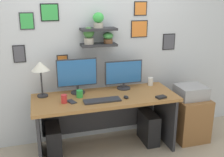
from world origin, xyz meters
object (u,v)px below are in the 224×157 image
at_px(scissors_tray, 161,97).
at_px(pen_cup, 64,99).
at_px(desk, 104,110).
at_px(water_cup, 150,81).
at_px(monitor_right, 124,74).
at_px(computer_mouse, 126,97).
at_px(cell_phone, 72,102).
at_px(keyboard, 102,100).
at_px(printer, 191,92).
at_px(drawer_cabinet, 189,118).
at_px(computer_tower_right, 148,127).
at_px(desk_lamp, 40,68).
at_px(computer_tower_left, 54,141).
at_px(monitor_left, 77,75).
at_px(coffee_mug, 80,94).

bearing_deg(scissors_tray, pen_cup, 171.53).
relative_size(desk, water_cup, 16.21).
relative_size(monitor_right, scissors_tray, 4.23).
height_order(computer_mouse, cell_phone, computer_mouse).
distance_m(keyboard, printer, 1.29).
xyz_separation_m(drawer_cabinet, computer_tower_right, (-0.59, 0.05, -0.09)).
xyz_separation_m(desk, cell_phone, (-0.43, -0.13, 0.21)).
bearing_deg(desk_lamp, computer_mouse, -19.35).
bearing_deg(monitor_right, computer_tower_right, -30.04).
distance_m(desk_lamp, pen_cup, 0.48).
distance_m(pen_cup, water_cup, 1.27).
xyz_separation_m(desk_lamp, water_cup, (1.46, 0.03, -0.31)).
bearing_deg(drawer_cabinet, monitor_right, 165.57).
bearing_deg(computer_mouse, water_cup, 37.45).
bearing_deg(drawer_cabinet, computer_tower_left, 178.08).
bearing_deg(printer, computer_tower_right, 175.03).
bearing_deg(drawer_cabinet, monitor_left, 171.34).
xyz_separation_m(keyboard, computer_tower_left, (-0.59, 0.19, -0.56)).
height_order(drawer_cabinet, computer_tower_right, drawer_cabinet).
bearing_deg(keyboard, desk, 68.82).
distance_m(water_cup, computer_tower_left, 1.51).
height_order(monitor_left, computer_tower_right, monitor_left).
bearing_deg(computer_tower_right, keyboard, -165.32).
bearing_deg(cell_phone, desk_lamp, 119.36).
bearing_deg(monitor_right, computer_tower_left, -170.22).
bearing_deg(desk_lamp, monitor_left, 1.14).
xyz_separation_m(pen_cup, computer_tower_right, (1.13, 0.11, -0.59)).
bearing_deg(printer, pen_cup, -178.03).
xyz_separation_m(coffee_mug, pen_cup, (-0.20, -0.13, 0.01)).
bearing_deg(keyboard, pen_cup, 170.54).
bearing_deg(printer, monitor_right, 165.57).
distance_m(pen_cup, computer_tower_left, 0.63).
relative_size(monitor_right, drawer_cabinet, 0.84).
bearing_deg(desk_lamp, pen_cup, -50.24).
height_order(keyboard, computer_mouse, computer_mouse).
bearing_deg(keyboard, scissors_tray, -7.87).
distance_m(coffee_mug, computer_tower_right, 1.10).
distance_m(monitor_right, computer_tower_left, 1.24).
xyz_separation_m(keyboard, computer_mouse, (0.30, 0.01, 0.01)).
distance_m(desk, monitor_right, 0.53).
height_order(scissors_tray, computer_tower_left, scissors_tray).
relative_size(keyboard, desk_lamp, 0.99).
bearing_deg(keyboard, coffee_mug, 139.10).
distance_m(cell_phone, coffee_mug, 0.18).
bearing_deg(cell_phone, computer_tower_left, 133.49).
xyz_separation_m(desk, computer_tower_right, (0.62, -0.02, -0.33)).
bearing_deg(pen_cup, printer, 1.97).
distance_m(drawer_cabinet, computer_tower_left, 1.87).
height_order(monitor_right, water_cup, monitor_right).
distance_m(scissors_tray, printer, 0.62).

